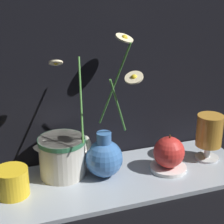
# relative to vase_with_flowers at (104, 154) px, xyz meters

# --- Properties ---
(ground_plane) EXTENTS (6.00, 6.00, 0.00)m
(ground_plane) POSITION_rel_vase_with_flowers_xyz_m (0.02, -0.02, -0.07)
(ground_plane) COLOR black
(shelf) EXTENTS (0.72, 0.25, 0.01)m
(shelf) POSITION_rel_vase_with_flowers_xyz_m (0.02, -0.02, -0.07)
(shelf) COLOR #9EA8B2
(shelf) RESTS_ON ground_plane
(vase_with_flowers) EXTENTS (0.23, 0.17, 0.35)m
(vase_with_flowers) POSITION_rel_vase_with_flowers_xyz_m (0.00, 0.00, 0.00)
(vase_with_flowers) COLOR #3F72B7
(vase_with_flowers) RESTS_ON shelf
(yellow_mug) EXTENTS (0.09, 0.08, 0.07)m
(yellow_mug) POSITION_rel_vase_with_flowers_xyz_m (-0.24, -0.01, -0.03)
(yellow_mug) COLOR yellow
(yellow_mug) RESTS_ON shelf
(ceramic_pitcher) EXTENTS (0.15, 0.12, 0.12)m
(ceramic_pitcher) POSITION_rel_vase_with_flowers_xyz_m (-0.10, 0.04, -0.00)
(ceramic_pitcher) COLOR beige
(ceramic_pitcher) RESTS_ON shelf
(tea_glass) EXTENTS (0.07, 0.07, 0.13)m
(tea_glass) POSITION_rel_vase_with_flowers_xyz_m (0.30, -0.01, 0.02)
(tea_glass) COLOR silver
(tea_glass) RESTS_ON shelf
(saucer_plate) EXTENTS (0.10, 0.10, 0.01)m
(saucer_plate) POSITION_rel_vase_with_flowers_xyz_m (0.17, -0.03, -0.06)
(saucer_plate) COLOR white
(saucer_plate) RESTS_ON shelf
(orange_fruit) EXTENTS (0.08, 0.08, 0.09)m
(orange_fruit) POSITION_rel_vase_with_flowers_xyz_m (0.17, -0.03, -0.01)
(orange_fruit) COLOR red
(orange_fruit) RESTS_ON saucer_plate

